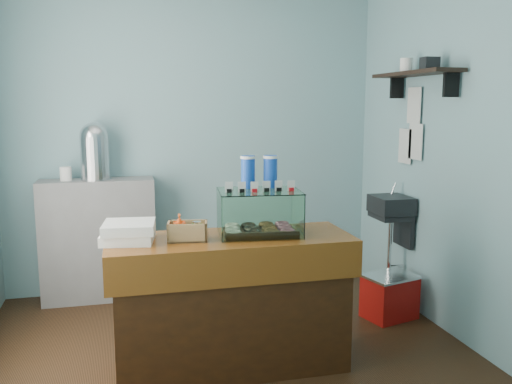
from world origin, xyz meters
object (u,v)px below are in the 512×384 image
object	(u,v)px
display_case	(259,208)
coffee_urn	(95,150)
counter	(231,302)
red_cooler	(390,296)

from	to	relation	value
display_case	coffee_urn	world-z (taller)	coffee_urn
counter	red_cooler	distance (m)	1.56
counter	coffee_urn	distance (m)	2.02
counter	coffee_urn	bearing A→B (deg)	119.91
coffee_urn	red_cooler	xyz separation A→B (m)	(2.35, -1.04, -1.18)
display_case	coffee_urn	distance (m)	1.88
coffee_urn	counter	bearing A→B (deg)	-60.09
counter	coffee_urn	world-z (taller)	coffee_urn
counter	red_cooler	world-z (taller)	counter
counter	red_cooler	size ratio (longest dim) A/B	3.31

